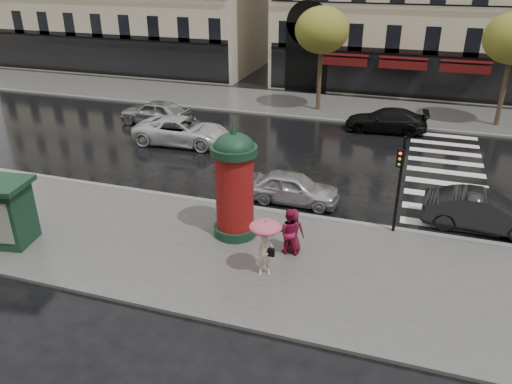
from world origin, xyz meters
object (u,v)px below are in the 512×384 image
(man_burgundy, at_px, (293,231))
(traffic_light, at_px, (400,176))
(morris_column, at_px, (235,182))
(car_silver, at_px, (293,188))
(car_darkgrey, at_px, (483,212))
(car_white, at_px, (182,131))
(car_black, at_px, (386,120))
(woman_umbrella, at_px, (265,239))
(newsstand, at_px, (4,212))
(woman_red, at_px, (289,231))
(car_far_silver, at_px, (155,112))

(man_burgundy, relative_size, traffic_light, 0.43)
(morris_column, distance_m, car_silver, 3.97)
(morris_column, xyz_separation_m, car_darkgrey, (8.64, 3.41, -1.50))
(car_white, bearing_deg, traffic_light, -122.44)
(car_white, distance_m, car_black, 11.89)
(morris_column, bearing_deg, car_white, 126.14)
(woman_umbrella, relative_size, newsstand, 0.84)
(newsstand, height_order, car_black, newsstand)
(car_black, bearing_deg, woman_umbrella, -12.45)
(woman_red, bearing_deg, car_silver, -83.68)
(woman_red, distance_m, newsstand, 9.95)
(car_white, height_order, car_far_silver, car_far_silver)
(morris_column, height_order, newsstand, morris_column)
(man_burgundy, height_order, traffic_light, traffic_light)
(traffic_light, relative_size, car_far_silver, 0.83)
(car_silver, bearing_deg, newsstand, 127.03)
(woman_red, bearing_deg, morris_column, -22.10)
(morris_column, distance_m, car_far_silver, 14.70)
(traffic_light, relative_size, car_silver, 0.95)
(car_white, bearing_deg, woman_umbrella, -146.11)
(woman_red, xyz_separation_m, man_burgundy, (0.12, 0.14, -0.03))
(man_burgundy, bearing_deg, car_black, -98.12)
(car_white, relative_size, car_far_silver, 1.18)
(morris_column, distance_m, car_black, 14.90)
(car_darkgrey, bearing_deg, morris_column, 113.98)
(woman_umbrella, xyz_separation_m, car_far_silver, (-11.15, 13.40, -0.66))
(newsstand, bearing_deg, car_white, 84.05)
(man_burgundy, bearing_deg, newsstand, 13.95)
(woman_umbrella, xyz_separation_m, car_white, (-8.06, 10.72, -0.69))
(man_burgundy, bearing_deg, traffic_light, -143.44)
(traffic_light, distance_m, car_far_silver, 17.60)
(car_silver, distance_m, car_black, 11.18)
(woman_umbrella, distance_m, traffic_light, 5.60)
(man_burgundy, distance_m, car_silver, 4.04)
(woman_umbrella, relative_size, car_darkgrey, 0.45)
(woman_umbrella, xyz_separation_m, morris_column, (-1.80, 2.15, 0.80))
(newsstand, xyz_separation_m, car_darkgrey, (16.12, 6.47, -0.61))
(morris_column, distance_m, newsstand, 8.12)
(woman_red, distance_m, car_darkgrey, 7.64)
(car_darkgrey, distance_m, car_far_silver, 19.62)
(newsstand, bearing_deg, morris_column, 22.26)
(man_burgundy, distance_m, car_white, 12.47)
(woman_umbrella, bearing_deg, traffic_light, 47.87)
(man_burgundy, distance_m, morris_column, 2.68)
(woman_umbrella, distance_m, newsstand, 9.32)
(car_darkgrey, bearing_deg, traffic_light, 117.48)
(car_black, bearing_deg, man_burgundy, -11.50)
(car_silver, bearing_deg, car_darkgrey, -89.36)
(woman_red, xyz_separation_m, traffic_light, (3.33, 2.59, 1.42))
(car_white, bearing_deg, man_burgundy, -139.75)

